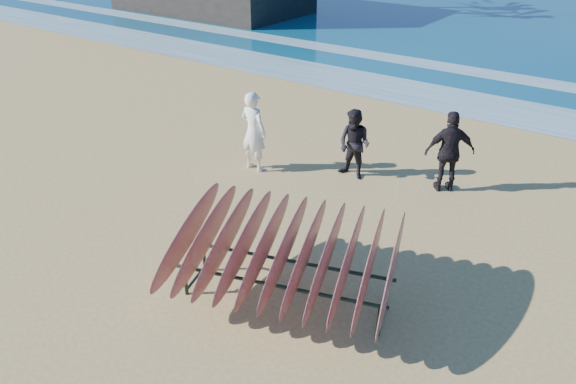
% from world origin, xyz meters
% --- Properties ---
extents(ground, '(120.00, 120.00, 0.00)m').
position_xyz_m(ground, '(0.00, 0.00, 0.00)').
color(ground, tan).
rests_on(ground, ground).
extents(foam_near, '(160.00, 160.00, 0.00)m').
position_xyz_m(foam_near, '(0.00, 10.00, 0.01)').
color(foam_near, white).
rests_on(foam_near, ground).
extents(foam_far, '(160.00, 160.00, 0.00)m').
position_xyz_m(foam_far, '(0.00, 13.50, 0.01)').
color(foam_far, white).
rests_on(foam_far, ground).
extents(surfboard_rack, '(3.77, 3.32, 1.41)m').
position_xyz_m(surfboard_rack, '(0.97, -0.63, 0.88)').
color(surfboard_rack, black).
rests_on(surfboard_rack, ground).
extents(person_white, '(0.67, 0.45, 1.79)m').
position_xyz_m(person_white, '(-2.34, 2.75, 0.90)').
color(person_white, white).
rests_on(person_white, ground).
extents(person_dark_a, '(0.77, 0.62, 1.52)m').
position_xyz_m(person_dark_a, '(-0.35, 3.70, 0.76)').
color(person_dark_a, black).
rests_on(person_dark_a, ground).
extents(person_dark_b, '(1.06, 0.93, 1.72)m').
position_xyz_m(person_dark_b, '(1.53, 4.28, 0.86)').
color(person_dark_b, black).
rests_on(person_dark_b, ground).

